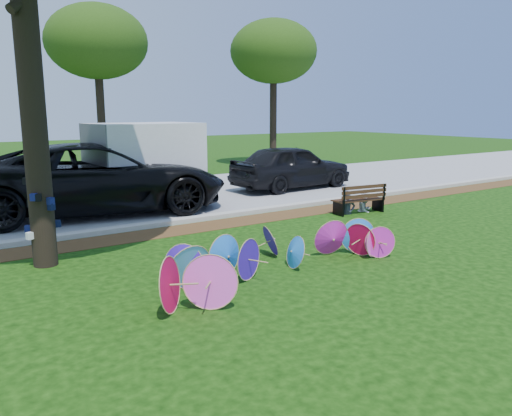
# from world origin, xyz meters

# --- Properties ---
(ground) EXTENTS (90.00, 90.00, 0.00)m
(ground) POSITION_xyz_m (0.00, 0.00, 0.00)
(ground) COLOR black
(ground) RESTS_ON ground
(mulch_strip) EXTENTS (90.00, 1.00, 0.01)m
(mulch_strip) POSITION_xyz_m (0.00, 4.50, 0.01)
(mulch_strip) COLOR #472D16
(mulch_strip) RESTS_ON ground
(curb) EXTENTS (90.00, 0.30, 0.12)m
(curb) POSITION_xyz_m (0.00, 5.20, 0.06)
(curb) COLOR #B7B5AD
(curb) RESTS_ON ground
(street) EXTENTS (90.00, 8.00, 0.01)m
(street) POSITION_xyz_m (0.00, 9.35, 0.01)
(street) COLOR gray
(street) RESTS_ON ground
(parasol_pile) EXTENTS (5.32, 2.38, 0.85)m
(parasol_pile) POSITION_xyz_m (-0.28, 0.52, 0.37)
(parasol_pile) COLOR #DA23BC
(parasol_pile) RESTS_ON ground
(black_van) EXTENTS (7.53, 4.24, 1.98)m
(black_van) POSITION_xyz_m (-1.02, 7.69, 0.99)
(black_van) COLOR black
(black_van) RESTS_ON ground
(dark_pickup) EXTENTS (4.90, 2.19, 1.64)m
(dark_pickup) POSITION_xyz_m (6.26, 8.22, 0.82)
(dark_pickup) COLOR black
(dark_pickup) RESTS_ON ground
(cargo_trailer) EXTENTS (3.29, 2.23, 2.80)m
(cargo_trailer) POSITION_xyz_m (0.53, 8.06, 1.40)
(cargo_trailer) COLOR silver
(cargo_trailer) RESTS_ON ground
(park_bench) EXTENTS (1.63, 0.79, 0.82)m
(park_bench) POSITION_xyz_m (5.06, 3.59, 0.41)
(park_bench) COLOR black
(park_bench) RESTS_ON ground
(person_left) EXTENTS (0.54, 0.43, 1.29)m
(person_left) POSITION_xyz_m (4.71, 3.64, 0.65)
(person_left) COLOR #3A3F4F
(person_left) RESTS_ON ground
(person_right) EXTENTS (0.60, 0.51, 1.07)m
(person_right) POSITION_xyz_m (5.41, 3.64, 0.53)
(person_right) COLOR silver
(person_right) RESTS_ON ground
(bg_trees) EXTENTS (23.43, 6.41, 7.40)m
(bg_trees) POSITION_xyz_m (1.08, 15.16, 5.77)
(bg_trees) COLOR black
(bg_trees) RESTS_ON ground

